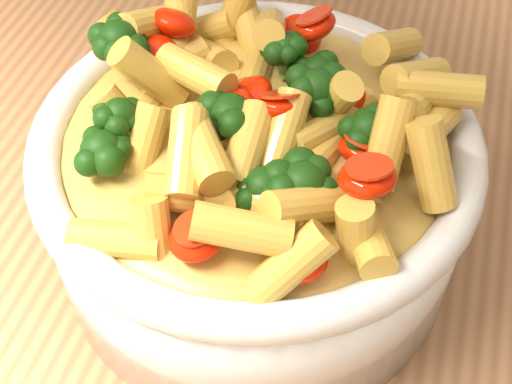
# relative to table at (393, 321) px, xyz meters

# --- Properties ---
(table) EXTENTS (1.20, 0.80, 0.90)m
(table) POSITION_rel_table_xyz_m (0.00, 0.00, 0.00)
(table) COLOR #A56F46
(table) RESTS_ON ground
(serving_bowl) EXTENTS (0.26, 0.26, 0.11)m
(serving_bowl) POSITION_rel_table_xyz_m (-0.10, -0.03, 0.16)
(serving_bowl) COLOR silver
(serving_bowl) RESTS_ON table
(pasta_salad) EXTENTS (0.20, 0.20, 0.05)m
(pasta_salad) POSITION_rel_table_xyz_m (-0.10, -0.03, 0.23)
(pasta_salad) COLOR gold
(pasta_salad) RESTS_ON serving_bowl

